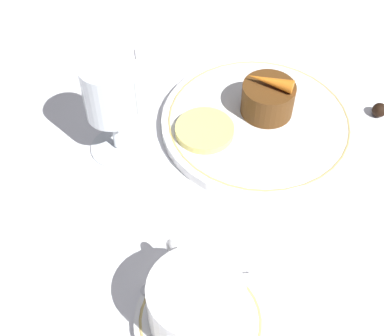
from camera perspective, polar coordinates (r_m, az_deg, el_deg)
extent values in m
plane|color=white|center=(0.70, 5.56, 2.52)|extent=(3.00, 3.00, 0.00)
cylinder|color=white|center=(0.72, 7.05, 4.76)|extent=(0.26, 0.26, 0.01)
torus|color=tan|center=(0.72, 7.09, 5.07)|extent=(0.24, 0.24, 0.00)
cylinder|color=white|center=(0.56, 0.89, -16.05)|extent=(0.13, 0.13, 0.01)
torus|color=tan|center=(0.56, 0.89, -15.88)|extent=(0.12, 0.12, 0.00)
cylinder|color=white|center=(0.53, 0.38, -14.30)|extent=(0.09, 0.09, 0.06)
cylinder|color=#331E0F|center=(0.52, 0.39, -14.10)|extent=(0.08, 0.08, 0.05)
torus|color=white|center=(0.55, -1.90, -9.32)|extent=(0.04, 0.01, 0.04)
cube|color=silver|center=(0.57, 1.90, -11.96)|extent=(0.03, 0.10, 0.00)
ellipsoid|color=silver|center=(0.57, -4.44, -12.77)|extent=(0.02, 0.03, 0.00)
cylinder|color=silver|center=(0.70, -7.93, 2.27)|extent=(0.07, 0.07, 0.01)
cylinder|color=silver|center=(0.68, -8.22, 4.05)|extent=(0.01, 0.01, 0.06)
cylinder|color=silver|center=(0.63, -8.87, 8.12)|extent=(0.06, 0.06, 0.07)
cylinder|color=maroon|center=(0.64, -8.72, 7.18)|extent=(0.05, 0.05, 0.04)
cube|color=silver|center=(0.85, 2.08, 12.94)|extent=(0.04, 0.14, 0.01)
cube|color=silver|center=(0.84, -4.37, 12.27)|extent=(0.03, 0.05, 0.01)
cylinder|color=#563314|center=(0.72, 8.09, 7.31)|extent=(0.07, 0.07, 0.04)
cone|color=orange|center=(0.70, 8.36, 9.15)|extent=(0.05, 0.05, 0.02)
cylinder|color=#EFE075|center=(0.69, 1.36, 4.06)|extent=(0.08, 0.08, 0.01)
sphere|color=black|center=(0.78, 19.35, 5.85)|extent=(0.02, 0.02, 0.02)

